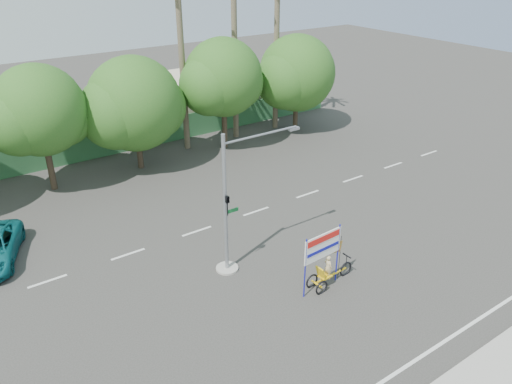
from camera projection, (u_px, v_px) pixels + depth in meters
ground at (320, 293)px, 22.76m from camera, size 120.00×120.00×0.00m
fence at (134, 137)px, 38.10m from camera, size 38.00×0.08×2.00m
building_right at (197, 97)px, 45.12m from camera, size 14.00×8.00×3.60m
tree_left at (39, 114)px, 30.11m from camera, size 6.66×5.60×8.07m
tree_center at (134, 107)px, 33.44m from camera, size 7.62×6.40×7.85m
tree_right at (223, 80)px, 36.66m from camera, size 6.90×5.80×8.36m
tree_far_right at (296, 76)px, 40.50m from camera, size 7.38×6.20×7.94m
palm_tall at (234, 1)px, 36.47m from camera, size 3.73×3.79×17.45m
palm_mid at (277, 13)px, 38.98m from camera, size 3.73×3.79×15.45m
palm_short at (180, 30)px, 34.89m from camera, size 3.73×3.79×14.45m
traffic_signal at (231, 215)px, 23.26m from camera, size 4.72×1.10×7.00m
trike_billboard at (326, 264)px, 22.69m from camera, size 3.14×0.75×3.09m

